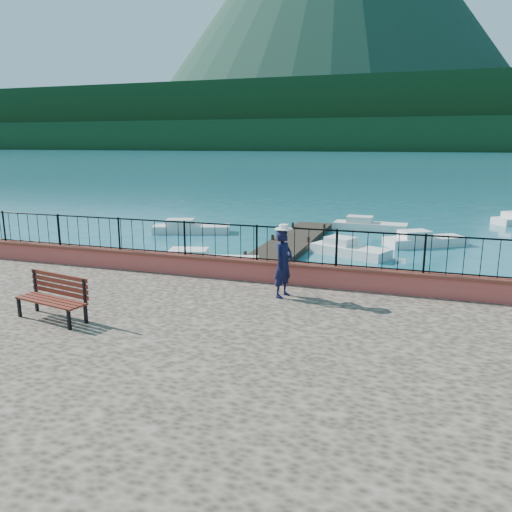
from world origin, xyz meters
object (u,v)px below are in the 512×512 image
Objects in this scene: person at (283,263)px; boat_1 at (350,247)px; boat_4 at (370,223)px; park_bench at (53,307)px; boat_0 at (204,258)px; boat_2 at (425,238)px; boat_3 at (192,226)px.

person reaches higher than boat_1.
park_bench is at bearing -100.47° from boat_4.
park_bench reaches higher than boat_1.
person reaches higher than boat_0.
boat_2 and boat_3 have the same top height.
person reaches higher than park_bench.
boat_1 is 0.82× the size of boat_3.
boat_0 is at bearing -117.69° from boat_1.
boat_1 and boat_2 have the same top height.
boat_2 is at bearing 2.67° from person.
boat_0 is at bearing 54.80° from person.
person reaches higher than boat_4.
person is 8.26m from boat_0.
boat_3 is at bearing -174.08° from boat_1.
boat_1 is at bearing 82.98° from park_bench.
boat_0 is 11.34m from boat_2.
person reaches higher than boat_2.
park_bench reaches higher than boat_0.
boat_4 is (4.69, 20.82, -1.09)m from park_bench.
person is at bearing -135.67° from boat_2.
park_bench is 21.37m from boat_4.
person reaches higher than boat_3.
person is 10.67m from boat_1.
boat_3 is at bearing 117.09° from park_bench.
park_bench is at bearing -92.30° from boat_3.
boat_1 is at bearing -165.15° from boat_2.
boat_3 is (-9.03, 13.52, -1.65)m from person.
boat_3 is (-4.01, 7.17, 0.00)m from boat_0.
boat_2 is (3.19, 3.38, 0.00)m from boat_1.
boat_1 is 9.74m from boat_3.
boat_1 is at bearing 24.79° from boat_0.
park_bench is 14.49m from boat_1.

